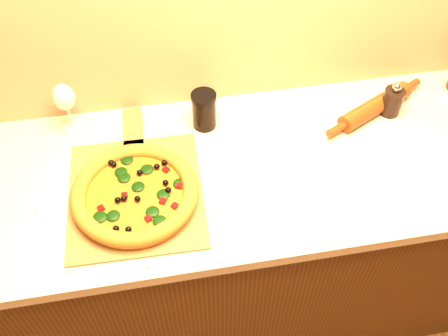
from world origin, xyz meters
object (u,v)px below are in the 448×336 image
Objects in this scene: rolling_pin at (375,106)px; wine_glass at (64,99)px; pizza at (135,193)px; dark_jar at (204,110)px; pizza_peel at (136,189)px; pepper_grinder at (392,101)px.

wine_glass is (-1.01, 0.11, 0.09)m from rolling_pin.
dark_jar reaches higher than pizza.
pizza is at bearing -61.16° from wine_glass.
rolling_pin is 3.04× the size of dark_jar.
rolling_pin is at bearing -6.33° from wine_glass.
dark_jar reaches higher than pizza_peel.
pizza_peel is 0.89m from pepper_grinder.
pizza is (-0.00, -0.04, 0.03)m from pizza_peel.
dark_jar is at bearing 175.70° from rolling_pin.
pepper_grinder is 0.73× the size of wine_glass.
rolling_pin is (-0.05, 0.01, -0.02)m from pepper_grinder.
dark_jar is at bearing 48.37° from pizza.
pepper_grinder is at bearing 13.63° from pizza_peel.
rolling_pin is 0.58m from dark_jar.
dark_jar is at bearing 45.72° from pizza_peel.
pepper_grinder reaches higher than rolling_pin.
pepper_grinder reaches higher than pizza.
pizza_peel is 4.49× the size of dark_jar.
dark_jar is (-0.63, 0.05, 0.01)m from pepper_grinder.
pizza reaches higher than pizza_peel.
pepper_grinder is (0.87, 0.19, 0.05)m from pizza_peel.
pizza is 2.79× the size of dark_jar.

